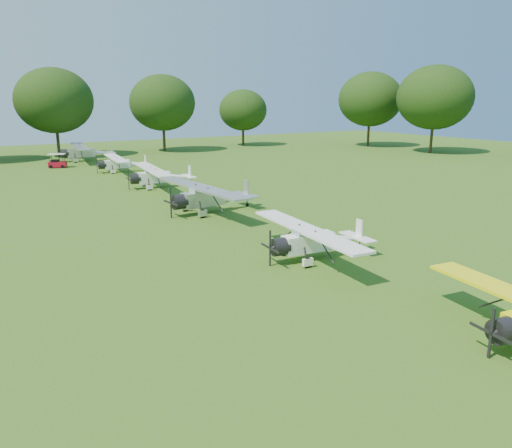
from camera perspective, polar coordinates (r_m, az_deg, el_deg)
The scene contains 8 objects.
ground at distance 28.67m, azimuth 4.30°, elevation -3.22°, with size 160.00×160.00×0.00m, color #2A4E13.
tree_belt at distance 29.72m, azimuth 10.15°, elevation 12.96°, with size 137.36×130.27×14.52m.
aircraft_3 at distance 27.36m, azimuth 6.81°, elevation -1.67°, with size 6.17×9.83×1.93m.
aircraft_4 at distance 38.37m, azimuth -5.35°, elevation 3.26°, with size 7.16×11.41×2.24m.
aircraft_5 at distance 49.90m, azimuth -11.01°, elevation 5.48°, with size 6.56×10.42×2.05m.
aircraft_6 at distance 61.53m, azimuth -15.18°, elevation 6.79°, with size 6.10×9.71×1.91m.
aircraft_7 at distance 73.66m, azimuth -18.94°, elevation 7.88°, with size 7.54×11.97×2.35m.
golf_cart at distance 67.93m, azimuth -21.78°, elevation 6.49°, with size 2.36×1.94×1.75m.
Camera 1 is at (-16.09, -22.12, 8.60)m, focal length 35.00 mm.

